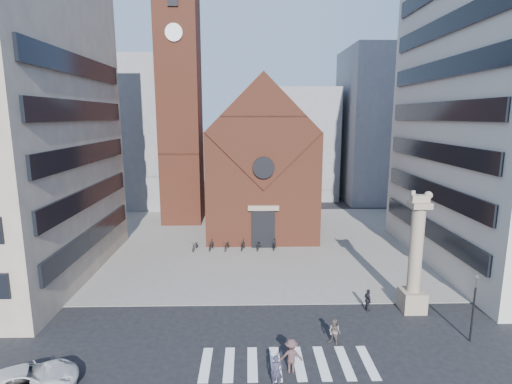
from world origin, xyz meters
TOP-DOWN VIEW (x-y plane):
  - ground at (0.00, 0.00)m, footprint 120.00×120.00m
  - piazza at (0.00, 19.00)m, footprint 46.00×30.00m
  - zebra_crossing at (0.55, -3.00)m, footprint 10.20×3.20m
  - church at (0.00, 25.04)m, footprint 12.00×16.65m
  - campanile at (-10.00, 28.00)m, footprint 5.50×5.50m
  - bg_block_left at (-20.00, 40.00)m, footprint 16.00×14.00m
  - bg_block_mid at (6.00, 45.00)m, footprint 14.00×12.00m
  - bg_block_right at (22.00, 42.00)m, footprint 16.00×14.00m
  - lion_column at (10.01, 3.00)m, footprint 1.63×1.60m
  - traffic_light at (12.00, -1.00)m, footprint 0.13×0.16m
  - white_car at (-12.72, -5.17)m, footprint 5.43×4.03m
  - pedestrian_0 at (-0.20, -4.96)m, footprint 0.63×0.42m
  - pedestrian_1 at (3.58, -1.15)m, footprint 0.99×0.96m
  - pedestrian_2 at (6.85, 3.00)m, footprint 0.53×0.99m
  - pedestrian_3 at (0.67, -3.74)m, footprint 1.25×0.74m
  - scooter_0 at (-7.01, 16.17)m, footprint 0.97×1.93m
  - scooter_1 at (-5.38, 16.17)m, footprint 0.83×1.85m
  - scooter_2 at (-3.75, 16.17)m, footprint 0.97×1.93m
  - scooter_3 at (-2.11, 16.17)m, footprint 0.83×1.85m
  - scooter_4 at (-0.48, 16.17)m, footprint 0.97×1.93m
  - scooter_5 at (1.15, 16.17)m, footprint 0.83×1.85m

SIDE VIEW (x-z plane):
  - ground at x=0.00m, z-range 0.00..0.00m
  - zebra_crossing at x=0.55m, z-range 0.00..0.01m
  - piazza at x=0.00m, z-range 0.00..0.05m
  - scooter_0 at x=-7.01m, z-range 0.05..1.02m
  - scooter_2 at x=-3.75m, z-range 0.05..1.02m
  - scooter_4 at x=-0.48m, z-range 0.05..1.02m
  - scooter_1 at x=-5.38m, z-range 0.05..1.12m
  - scooter_3 at x=-2.11m, z-range 0.05..1.12m
  - scooter_5 at x=1.15m, z-range 0.05..1.12m
  - white_car at x=-12.72m, z-range 0.00..1.37m
  - pedestrian_1 at x=3.58m, z-range 0.00..1.61m
  - pedestrian_2 at x=6.85m, z-range 0.00..1.62m
  - pedestrian_0 at x=-0.20m, z-range 0.00..1.72m
  - pedestrian_3 at x=0.67m, z-range 0.00..1.91m
  - traffic_light at x=12.00m, z-range 0.14..4.44m
  - lion_column at x=10.01m, z-range -0.88..7.79m
  - church at x=0.00m, z-range -1.02..16.98m
  - bg_block_mid at x=6.00m, z-range 0.00..18.00m
  - bg_block_left at x=-20.00m, z-range 0.00..22.00m
  - bg_block_right at x=22.00m, z-range 0.00..24.00m
  - campanile at x=-10.00m, z-range 0.14..31.34m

